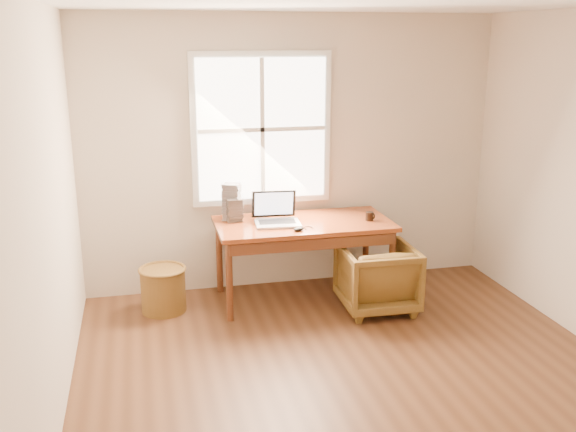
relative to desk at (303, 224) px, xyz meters
name	(u,v)px	position (x,y,z in m)	size (l,w,h in m)	color
room_shell	(364,206)	(-0.02, -1.64, 0.59)	(4.04, 4.54, 2.64)	#52311C
desk	(303,224)	(0.00, 0.00, 0.00)	(1.60, 0.80, 0.04)	brown
armchair	(377,277)	(0.58, -0.39, -0.43)	(0.64, 0.66, 0.60)	brown
wicker_stool	(163,290)	(-1.29, 0.00, -0.53)	(0.39, 0.39, 0.39)	brown
laptop	(278,209)	(-0.25, -0.05, 0.17)	(0.40, 0.42, 0.30)	#A9ACB0
mouse	(299,229)	(-0.11, -0.27, 0.04)	(0.10, 0.06, 0.03)	black
coffee_mug	(369,216)	(0.60, -0.10, 0.06)	(0.07, 0.07, 0.08)	black
cd_stack_a	(230,205)	(-0.63, 0.27, 0.15)	(0.13, 0.12, 0.26)	#B1B7BD
cd_stack_b	(234,210)	(-0.61, 0.17, 0.13)	(0.14, 0.12, 0.21)	#222227
cd_stack_c	(232,202)	(-0.62, 0.22, 0.19)	(0.15, 0.13, 0.34)	gray
cd_stack_d	(261,208)	(-0.35, 0.27, 0.10)	(0.13, 0.11, 0.16)	silver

